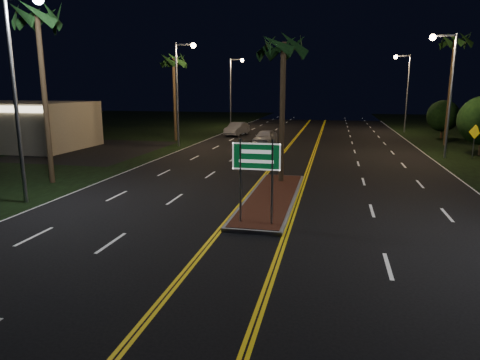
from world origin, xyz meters
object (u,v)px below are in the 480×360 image
(streetlight_right_far, at_px, (405,84))
(palm_right_far, at_px, (455,42))
(highway_sign, at_px, (256,164))
(palm_left_far, at_px, (173,61))
(streetlight_left_mid, at_px, (181,82))
(car_near, at_px, (265,136))
(streetlight_left_near, at_px, (20,76))
(streetlight_left_far, at_px, (233,84))
(streetlight_right_mid, at_px, (447,81))
(palm_left_near, at_px, (37,19))
(palm_median, at_px, (284,46))
(shrub_far, at_px, (443,116))
(warning_sign, at_px, (475,136))
(commercial_building, at_px, (2,125))
(median_island, at_px, (272,197))
(car_far, at_px, (237,128))

(streetlight_right_far, xyz_separation_m, palm_right_far, (2.19, -12.00, 3.49))
(highway_sign, bearing_deg, palm_left_far, 116.92)
(streetlight_left_mid, relative_size, car_near, 1.82)
(streetlight_left_near, relative_size, palm_right_far, 0.87)
(streetlight_left_far, xyz_separation_m, streetlight_right_mid, (21.23, -22.00, 0.00))
(palm_left_near, bearing_deg, streetlight_left_far, 87.00)
(palm_median, height_order, shrub_far, palm_median)
(car_near, bearing_deg, palm_right_far, 17.16)
(streetlight_left_far, relative_size, warning_sign, 3.57)
(commercial_building, height_order, streetlight_right_mid, streetlight_right_mid)
(streetlight_right_far, height_order, palm_left_far, streetlight_right_far)
(palm_left_near, relative_size, warning_sign, 3.89)
(commercial_building, bearing_deg, streetlight_right_mid, 3.14)
(palm_median, bearing_deg, streetlight_left_near, -148.51)
(palm_median, distance_m, car_near, 17.70)
(palm_right_far, bearing_deg, palm_left_far, -175.53)
(palm_left_far, bearing_deg, palm_median, -53.82)
(commercial_building, bearing_deg, highway_sign, -33.48)
(streetlight_left_near, distance_m, palm_right_far, 35.16)
(palm_right_far, bearing_deg, streetlight_right_far, 100.33)
(warning_sign, bearing_deg, streetlight_right_far, 73.25)
(highway_sign, xyz_separation_m, warning_sign, (13.00, 19.51, -0.76))
(streetlight_left_near, bearing_deg, palm_right_far, 48.00)
(median_island, xyz_separation_m, car_near, (-3.48, 19.62, 0.74))
(streetlight_right_mid, distance_m, shrub_far, 14.74)
(shrub_far, xyz_separation_m, car_far, (-21.74, -1.64, -1.51))
(commercial_building, distance_m, streetlight_left_mid, 16.31)
(palm_left_near, height_order, warning_sign, palm_left_near)
(warning_sign, bearing_deg, palm_median, -161.41)
(streetlight_left_near, bearing_deg, palm_left_far, 95.21)
(median_island, height_order, palm_left_near, palm_left_near)
(streetlight_left_near, bearing_deg, highway_sign, -6.47)
(streetlight_left_near, distance_m, car_near, 24.20)
(car_near, height_order, car_far, same)
(streetlight_left_mid, distance_m, car_near, 9.01)
(streetlight_left_near, height_order, car_far, streetlight_left_near)
(median_island, xyz_separation_m, streetlight_right_far, (10.61, 35.00, 5.57))
(streetlight_left_near, xyz_separation_m, streetlight_left_far, (0.00, 40.00, 0.00))
(median_island, bearing_deg, warning_sign, 49.67)
(streetlight_left_near, bearing_deg, car_near, 72.49)
(streetlight_left_mid, distance_m, warning_sign, 24.01)
(highway_sign, relative_size, commercial_building, 0.21)
(streetlight_right_mid, relative_size, car_far, 1.82)
(highway_sign, xyz_separation_m, palm_median, (0.00, 7.70, 4.87))
(palm_median, bearing_deg, commercial_building, 159.95)
(streetlight_left_far, bearing_deg, palm_left_far, -97.78)
(highway_sign, bearing_deg, streetlight_right_far, 74.85)
(shrub_far, bearing_deg, palm_left_near, -133.21)
(streetlight_right_far, xyz_separation_m, car_far, (-18.55, -7.64, -4.83))
(highway_sign, height_order, streetlight_right_mid, streetlight_right_mid)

